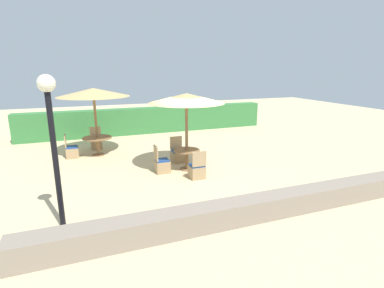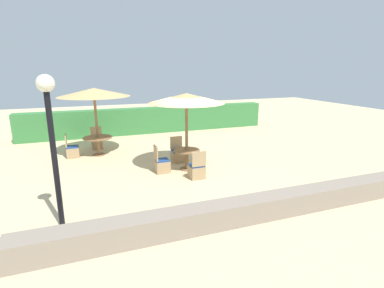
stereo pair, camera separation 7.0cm
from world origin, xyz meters
The scene contains 13 objects.
ground_plane centered at (0.00, 0.00, 0.00)m, with size 40.00×40.00×0.00m, color #D1BA8C.
hedge_row centered at (0.00, 6.99, 0.68)m, with size 13.00×0.70×1.35m, color #387A3D.
stone_border centered at (0.00, -3.20, 0.26)m, with size 10.00×0.56×0.52m, color gray.
lamp_post centered at (-4.07, -1.96, 2.35)m, with size 0.36×0.36×3.32m.
parasol_center centered at (-0.18, 0.64, 2.45)m, with size 2.51×2.51×2.62m.
round_table_center centered at (-0.18, 0.64, 0.52)m, with size 0.90×0.90×0.70m.
patio_chair_center_north centered at (-0.20, 1.57, 0.26)m, with size 0.46×0.46×0.93m.
patio_chair_center_west centered at (-1.07, 0.65, 0.26)m, with size 0.46×0.46×0.93m.
patio_chair_center_south centered at (-0.16, -0.27, 0.26)m, with size 0.46×0.46×0.93m.
parasol_back_left centered at (-2.93, 3.52, 2.50)m, with size 2.74×2.74×2.67m.
round_table_back_left centered at (-2.93, 3.52, 0.59)m, with size 1.14×1.14×0.74m.
patio_chair_back_left_north centered at (-2.92, 4.58, 0.26)m, with size 0.46×0.46×0.93m.
patio_chair_back_left_west centered at (-3.91, 3.54, 0.26)m, with size 0.46×0.46×0.93m.
Camera 1 is at (-3.52, -8.63, 3.46)m, focal length 28.00 mm.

